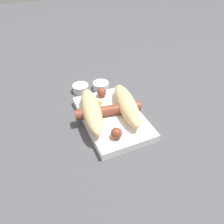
{
  "coord_description": "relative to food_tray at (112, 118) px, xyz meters",
  "views": [
    {
      "loc": [
        -0.42,
        0.18,
        0.41
      ],
      "look_at": [
        0.0,
        0.0,
        0.03
      ],
      "focal_mm": 35.0,
      "sensor_mm": 36.0,
      "label": 1
    }
  ],
  "objects": [
    {
      "name": "sausage",
      "position": [
        0.01,
        0.01,
        0.02
      ],
      "size": [
        0.2,
        0.18,
        0.03
      ],
      "color": "brown",
      "rests_on": "food_tray"
    },
    {
      "name": "food_tray",
      "position": [
        0.0,
        0.0,
        0.0
      ],
      "size": [
        0.24,
        0.16,
        0.02
      ],
      "color": "white",
      "rests_on": "ground_plane"
    },
    {
      "name": "ground_plane",
      "position": [
        0.0,
        0.0,
        -0.01
      ],
      "size": [
        3.0,
        3.0,
        0.0
      ],
      "primitive_type": "plane",
      "color": "#4C4C51"
    },
    {
      "name": "condiment_cup_near",
      "position": [
        0.16,
        -0.03,
        -0.0
      ],
      "size": [
        0.05,
        0.05,
        0.02
      ],
      "color": "white",
      "rests_on": "ground_plane"
    },
    {
      "name": "pickled_veggies",
      "position": [
        0.06,
        0.04,
        0.01
      ],
      "size": [
        0.06,
        0.06,
        0.0
      ],
      "color": "orange",
      "rests_on": "food_tray"
    },
    {
      "name": "bread_roll",
      "position": [
        0.01,
        0.0,
        0.03
      ],
      "size": [
        0.21,
        0.18,
        0.05
      ],
      "color": "#DBBC84",
      "rests_on": "food_tray"
    },
    {
      "name": "condiment_cup_far",
      "position": [
        0.18,
        0.04,
        -0.0
      ],
      "size": [
        0.05,
        0.05,
        0.02
      ],
      "color": "white",
      "rests_on": "ground_plane"
    }
  ]
}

